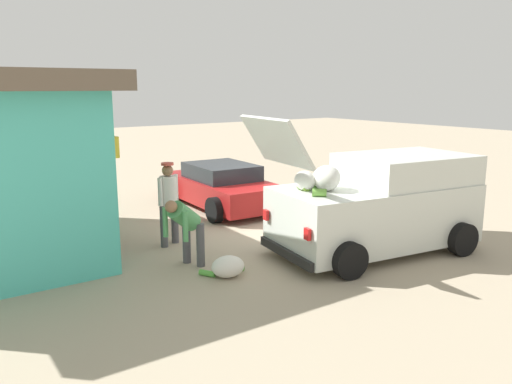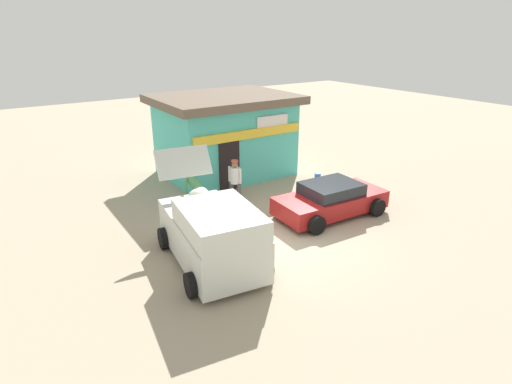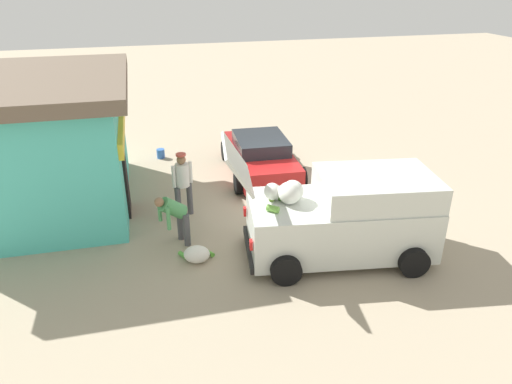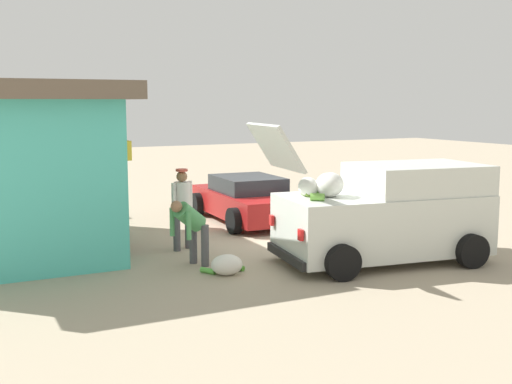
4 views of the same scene
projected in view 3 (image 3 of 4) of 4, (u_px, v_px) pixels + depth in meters
ground_plane at (289, 198)px, 13.36m from camera, size 60.00×60.00×0.00m
storefront_bar at (44, 142)px, 12.29m from camera, size 5.82×4.59×3.47m
delivery_van at (345, 216)px, 10.42m from camera, size 2.69×4.69×2.70m
parked_sedan at (261, 156)px, 14.79m from camera, size 4.02×2.24×1.18m
vendor_standing at (183, 181)px, 12.04m from camera, size 0.45×0.53×1.71m
customer_bending at (174, 214)px, 10.82m from camera, size 0.66×0.77×1.30m
unloaded_banana_pile at (197, 254)px, 10.47m from camera, size 0.68×0.80×0.37m
paint_bucket at (161, 154)px, 16.11m from camera, size 0.27×0.27×0.31m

